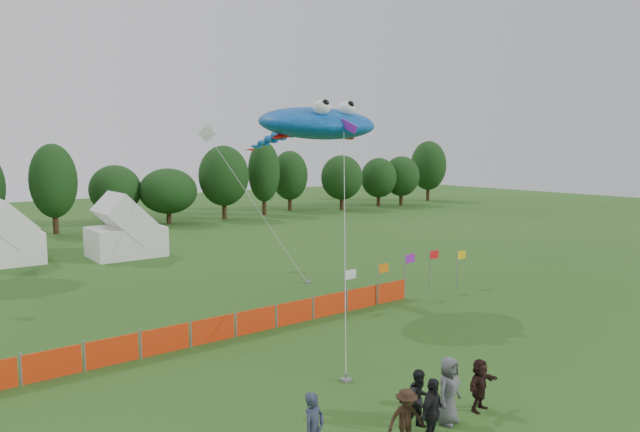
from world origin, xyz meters
TOP-DOWN VIEW (x-y plane):
  - ground at (0.00, 0.00)m, footprint 160.00×160.00m
  - treeline at (1.61, 44.93)m, footprint 104.57×8.78m
  - tent_left at (-6.61, 31.82)m, footprint 3.92×3.92m
  - tent_right at (0.49, 29.55)m, footprint 4.94×3.95m
  - barrier_fence at (-1.96, 9.22)m, footprint 19.90×0.06m
  - flag_row at (8.19, 9.20)m, footprint 8.73×0.30m
  - spectator_a at (-5.19, -0.52)m, footprint 0.80×0.65m
  - spectator_b at (-1.70, -0.75)m, footprint 0.92×0.77m
  - spectator_c at (-2.76, -1.27)m, footprint 1.19×0.92m
  - spectator_d at (-2.18, -1.62)m, footprint 1.17×0.73m
  - spectator_e at (-0.79, -1.00)m, footprint 1.05×0.80m
  - spectator_f at (0.56, -1.06)m, footprint 1.51×0.68m
  - stingray_kite at (3.97, 11.74)m, footprint 8.60×16.50m
  - small_kite_white at (4.97, 21.79)m, footprint 2.21×9.84m

SIDE VIEW (x-z plane):
  - ground at x=0.00m, z-range 0.00..0.00m
  - barrier_fence at x=-1.96m, z-range 0.00..1.00m
  - spectator_f at x=0.56m, z-range 0.00..1.57m
  - spectator_c at x=-2.76m, z-range 0.00..1.62m
  - spectator_b at x=-1.70m, z-range 0.00..1.70m
  - spectator_d at x=-2.18m, z-range 0.00..1.86m
  - spectator_a at x=-5.19m, z-range 0.00..1.91m
  - spectator_e at x=-0.79m, z-range 0.00..1.93m
  - flag_row at x=8.19m, z-range 0.29..2.58m
  - tent_left at x=-6.61m, z-range 0.02..3.47m
  - tent_right at x=0.49m, z-range 0.02..3.51m
  - treeline at x=1.61m, z-range 0.00..8.36m
  - small_kite_white at x=4.97m, z-range 1.56..10.90m
  - stingray_kite at x=3.97m, z-range 3.91..13.95m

